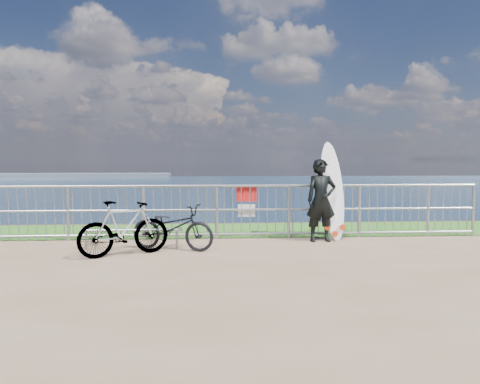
{
  "coord_description": "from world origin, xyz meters",
  "views": [
    {
      "loc": [
        -0.67,
        -8.0,
        1.65
      ],
      "look_at": [
        -0.05,
        1.2,
        1.0
      ],
      "focal_mm": 35.0,
      "sensor_mm": 36.0,
      "label": 1
    }
  ],
  "objects": [
    {
      "name": "grass_strip",
      "position": [
        0.0,
        2.7,
        0.01
      ],
      "size": [
        120.0,
        120.0,
        0.0
      ],
      "primitive_type": "plane",
      "color": "#2E731F",
      "rests_on": "ground"
    },
    {
      "name": "bicycle_far",
      "position": [
        -2.11,
        0.0,
        0.48
      ],
      "size": [
        1.61,
        1.12,
        0.95
      ],
      "primitive_type": "imported",
      "rotation": [
        0.0,
        0.0,
        2.05
      ],
      "color": "black",
      "rests_on": "ground"
    },
    {
      "name": "railing",
      "position": [
        0.02,
        1.6,
        0.58
      ],
      "size": [
        10.06,
        0.1,
        1.13
      ],
      "color": "#92949A",
      "rests_on": "ground"
    },
    {
      "name": "surfer",
      "position": [
        1.58,
        1.15,
        0.83
      ],
      "size": [
        0.63,
        0.44,
        1.65
      ],
      "primitive_type": "imported",
      "rotation": [
        0.0,
        0.0,
        0.08
      ],
      "color": "black",
      "rests_on": "ground"
    },
    {
      "name": "seascape",
      "position": [
        -43.75,
        147.49,
        -4.03
      ],
      "size": [
        260.0,
        260.0,
        5.0
      ],
      "color": "brown",
      "rests_on": "ground"
    },
    {
      "name": "surfboard",
      "position": [
        1.86,
        1.34,
        0.93
      ],
      "size": [
        0.65,
        0.61,
        2.02
      ],
      "color": "white",
      "rests_on": "ground"
    },
    {
      "name": "bike_rack",
      "position": [
        -2.07,
        0.56,
        0.32
      ],
      "size": [
        1.84,
        0.05,
        0.38
      ],
      "color": "#92949A",
      "rests_on": "ground"
    },
    {
      "name": "bicycle_near",
      "position": [
        -1.32,
        0.47,
        0.42
      ],
      "size": [
        1.68,
        1.1,
        0.84
      ],
      "primitive_type": "imported",
      "rotation": [
        0.0,
        0.0,
        1.2
      ],
      "color": "black",
      "rests_on": "ground"
    }
  ]
}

